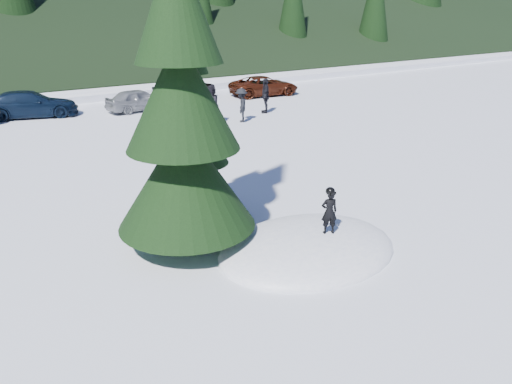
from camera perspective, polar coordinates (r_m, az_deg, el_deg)
ground at (r=11.91m, az=5.89°, el=-6.64°), size 200.00×200.00×0.00m
snow_mound at (r=11.91m, az=5.89°, el=-6.64°), size 4.48×3.52×0.96m
spruce_tall at (r=11.10m, az=-8.50°, el=9.41°), size 3.20×3.20×8.60m
spruce_short at (r=13.03m, az=-7.03°, el=5.63°), size 2.20×2.20×5.37m
child_skier at (r=11.50m, az=8.37°, el=-2.26°), size 0.45×0.38×1.05m
adult_0 at (r=24.39m, az=-5.13°, el=9.87°), size 1.16×1.16×1.90m
adult_1 at (r=27.11m, az=1.08°, el=10.94°), size 0.97×1.14×1.83m
adult_2 at (r=24.91m, az=-1.68°, el=9.88°), size 1.10×1.23×1.65m
car_3 at (r=28.50m, az=-24.41°, el=9.13°), size 4.98×3.06×1.35m
car_4 at (r=28.38m, az=-13.25°, el=10.22°), size 3.69×1.76×1.22m
car_5 at (r=31.29m, az=-8.13°, el=11.59°), size 4.33×2.66×1.35m
car_6 at (r=32.60m, az=0.94°, el=12.04°), size 4.70×2.64×1.24m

